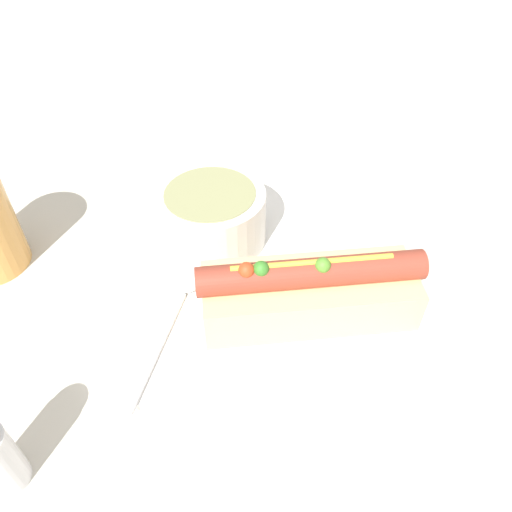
{
  "coord_description": "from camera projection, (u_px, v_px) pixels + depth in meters",
  "views": [
    {
      "loc": [
        -0.16,
        -0.27,
        0.35
      ],
      "look_at": [
        0.0,
        0.0,
        0.05
      ],
      "focal_mm": 35.0,
      "sensor_mm": 36.0,
      "label": 1
    }
  ],
  "objects": [
    {
      "name": "hot_dog",
      "position": [
        309.0,
        291.0,
        0.41
      ],
      "size": [
        0.18,
        0.13,
        0.06
      ],
      "rotation": [
        0.0,
        0.0,
        -0.42
      ],
      "color": "#E5C17F",
      "rests_on": "dinner_plate"
    },
    {
      "name": "soup_bowl",
      "position": [
        212.0,
        214.0,
        0.47
      ],
      "size": [
        0.1,
        0.1,
        0.06
      ],
      "color": "silver",
      "rests_on": "dinner_plate"
    },
    {
      "name": "ground_plane",
      "position": [
        256.0,
        295.0,
        0.46
      ],
      "size": [
        4.0,
        4.0,
        0.0
      ],
      "primitive_type": "plane",
      "color": "#BCB7AD"
    },
    {
      "name": "dinner_plate",
      "position": [
        256.0,
        288.0,
        0.46
      ],
      "size": [
        0.3,
        0.3,
        0.02
      ],
      "color": "white",
      "rests_on": "ground_plane"
    },
    {
      "name": "spoon",
      "position": [
        182.0,
        293.0,
        0.44
      ],
      "size": [
        0.12,
        0.13,
        0.01
      ],
      "rotation": [
        0.0,
        0.0,
        0.8
      ],
      "color": "#B7B7BC",
      "rests_on": "dinner_plate"
    }
  ]
}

